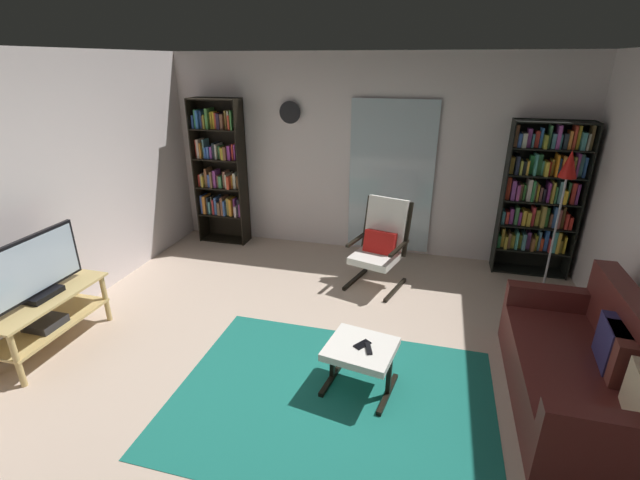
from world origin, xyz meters
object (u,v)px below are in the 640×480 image
object	(u,v)px
tv_remote	(369,348)
floor_lamp_by_shelf	(566,180)
tv_stand	(47,315)
cell_phone	(362,344)
wall_clock	(290,112)
bookshelf_near_tv	(220,170)
bookshelf_near_sofa	(541,195)
ottoman	(361,353)
leather_sofa	(587,372)
television	(36,269)
lounge_armchair	(381,241)

from	to	relation	value
tv_remote	floor_lamp_by_shelf	world-z (taller)	floor_lamp_by_shelf
tv_stand	cell_phone	world-z (taller)	tv_stand
tv_stand	floor_lamp_by_shelf	bearing A→B (deg)	27.13
tv_stand	wall_clock	bearing A→B (deg)	65.71
bookshelf_near_tv	cell_phone	world-z (taller)	bookshelf_near_tv
bookshelf_near_sofa	wall_clock	world-z (taller)	wall_clock
tv_remote	cell_phone	world-z (taller)	tv_remote
floor_lamp_by_shelf	tv_stand	bearing A→B (deg)	-152.87
tv_stand	ottoman	world-z (taller)	tv_stand
leather_sofa	floor_lamp_by_shelf	world-z (taller)	floor_lamp_by_shelf
television	floor_lamp_by_shelf	distance (m)	5.23
bookshelf_near_tv	wall_clock	bearing A→B (deg)	9.02
bookshelf_near_sofa	lounge_armchair	xyz separation A→B (m)	(-1.78, -0.80, -0.47)
wall_clock	tv_stand	bearing A→B (deg)	-114.29
tv_stand	bookshelf_near_tv	xyz separation A→B (m)	(0.35, 2.85, 0.71)
tv_stand	floor_lamp_by_shelf	distance (m)	5.30
cell_phone	bookshelf_near_sofa	bearing A→B (deg)	93.97
television	cell_phone	size ratio (longest dim) A/B	6.58
television	cell_phone	xyz separation A→B (m)	(2.86, 0.19, -0.39)
lounge_armchair	wall_clock	world-z (taller)	wall_clock
bookshelf_near_sofa	cell_phone	xyz separation A→B (m)	(-1.67, -2.67, -0.59)
leather_sofa	bookshelf_near_sofa	bearing A→B (deg)	89.96
leather_sofa	floor_lamp_by_shelf	bearing A→B (deg)	86.89
bookshelf_near_sofa	lounge_armchair	bearing A→B (deg)	-155.77
television	ottoman	world-z (taller)	television
ottoman	leather_sofa	bearing A→B (deg)	7.83
lounge_armchair	wall_clock	distance (m)	2.14
tv_remote	floor_lamp_by_shelf	bearing A→B (deg)	35.38
cell_phone	wall_clock	size ratio (longest dim) A/B	0.48
wall_clock	leather_sofa	bearing A→B (deg)	-39.39
tv_stand	cell_phone	distance (m)	2.87
bookshelf_near_sofa	lounge_armchair	world-z (taller)	bookshelf_near_sofa
television	cell_phone	distance (m)	2.89
television	floor_lamp_by_shelf	bearing A→B (deg)	27.06
bookshelf_near_tv	leather_sofa	distance (m)	4.89
floor_lamp_by_shelf	tv_remote	bearing A→B (deg)	-127.67
ottoman	floor_lamp_by_shelf	world-z (taller)	floor_lamp_by_shelf
bookshelf_near_tv	cell_phone	bearing A→B (deg)	-46.66
wall_clock	tv_remote	bearing A→B (deg)	-61.45
cell_phone	floor_lamp_by_shelf	xyz separation A→B (m)	(1.77, 2.18, 0.89)
lounge_armchair	tv_remote	bearing A→B (deg)	-85.09
tv_stand	floor_lamp_by_shelf	world-z (taller)	floor_lamp_by_shelf
bookshelf_near_tv	wall_clock	distance (m)	1.29
tv_stand	lounge_armchair	world-z (taller)	lounge_armchair
ottoman	cell_phone	xyz separation A→B (m)	(0.01, 0.01, 0.08)
bookshelf_near_tv	cell_phone	size ratio (longest dim) A/B	14.48
television	floor_lamp_by_shelf	xyz separation A→B (m)	(4.63, 2.37, 0.51)
bookshelf_near_tv	lounge_armchair	distance (m)	2.58
lounge_armchair	cell_phone	distance (m)	1.88
lounge_armchair	floor_lamp_by_shelf	size ratio (longest dim) A/B	0.63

